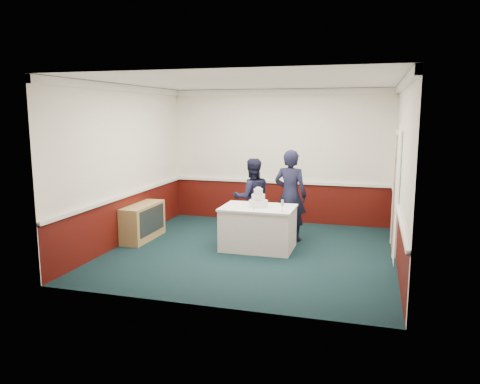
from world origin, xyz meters
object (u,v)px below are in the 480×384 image
(cake_knife, at_px, (254,209))
(person_man, at_px, (252,198))
(cake_table, at_px, (258,228))
(person_woman, at_px, (290,195))
(champagne_flute, at_px, (282,204))
(wedding_cake, at_px, (258,201))
(sideboard, at_px, (143,222))

(cake_knife, height_order, person_man, person_man)
(cake_table, distance_m, person_woman, 1.02)
(champagne_flute, distance_m, person_man, 1.38)
(person_man, bearing_deg, champagne_flute, 100.37)
(cake_table, height_order, wedding_cake, wedding_cake)
(sideboard, bearing_deg, champagne_flute, -5.94)
(champagne_flute, xyz_separation_m, person_woman, (-0.05, 1.06, -0.04))
(wedding_cake, bearing_deg, champagne_flute, -29.25)
(wedding_cake, height_order, person_man, person_man)
(person_woman, bearing_deg, cake_knife, 72.15)
(sideboard, bearing_deg, cake_table, -0.39)
(wedding_cake, relative_size, person_woman, 0.20)
(wedding_cake, height_order, champagne_flute, wedding_cake)
(champagne_flute, height_order, person_man, person_man)
(cake_table, bearing_deg, cake_knife, -98.53)
(sideboard, distance_m, champagne_flute, 2.92)
(sideboard, height_order, person_woman, person_woman)
(cake_knife, bearing_deg, person_man, 95.28)
(cake_knife, xyz_separation_m, champagne_flute, (0.53, -0.08, 0.14))
(wedding_cake, relative_size, champagne_flute, 1.78)
(cake_knife, relative_size, person_woman, 0.12)
(sideboard, xyz_separation_m, person_man, (2.02, 0.80, 0.44))
(champagne_flute, xyz_separation_m, person_man, (-0.83, 1.09, -0.13))
(person_woman, bearing_deg, person_man, 5.79)
(sideboard, xyz_separation_m, person_woman, (2.80, 0.76, 0.54))
(cake_table, xyz_separation_m, cake_knife, (-0.03, -0.20, 0.39))
(wedding_cake, xyz_separation_m, person_man, (-0.33, 0.81, -0.11))
(champagne_flute, bearing_deg, cake_knife, 171.42)
(sideboard, relative_size, cake_knife, 5.45)
(champagne_flute, relative_size, person_man, 0.13)
(cake_table, relative_size, wedding_cake, 3.63)
(cake_knife, xyz_separation_m, person_woman, (0.48, 0.98, 0.10))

